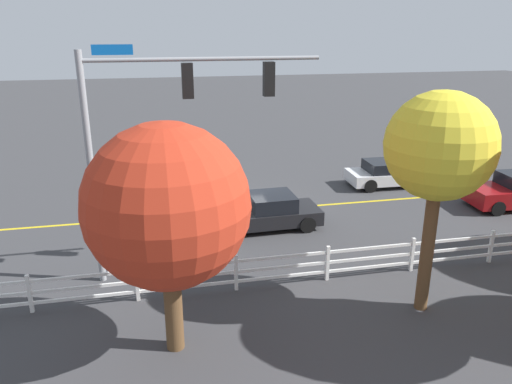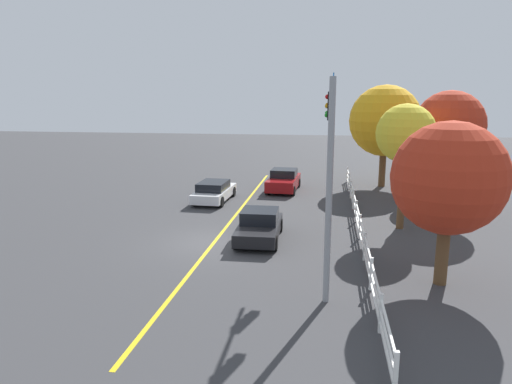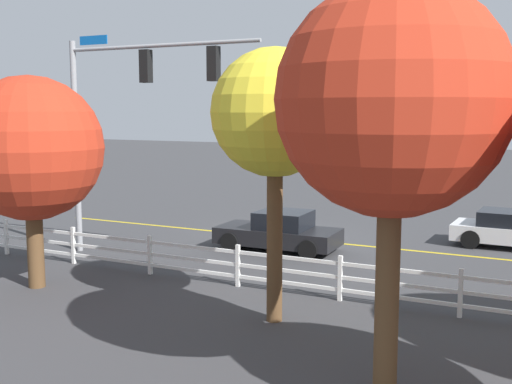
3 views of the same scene
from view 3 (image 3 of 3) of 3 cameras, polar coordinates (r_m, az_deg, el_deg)
The scene contains 8 objects.
ground_plane at distance 23.50m, azimuth 2.40°, elevation -4.19°, with size 120.00×120.00×0.00m, color #38383A.
lane_center_stripe at distance 22.22m, azimuth 11.91°, elevation -5.02°, with size 28.00×0.16×0.01m, color gold.
signal_assembly at distance 20.43m, azimuth -11.93°, elevation 7.96°, with size 6.93×0.38×7.10m.
car_0 at distance 21.34m, azimuth 2.14°, elevation -3.64°, with size 4.17×1.98×1.36m.
white_rail_fence at distance 16.41m, azimuth 2.84°, elevation -7.16°, with size 26.10×0.10×1.15m.
tree_0 at distance 17.52m, azimuth -19.78°, elevation 3.70°, with size 3.81×3.81×5.65m.
tree_2 at distance 10.06m, azimuth 12.29°, elevation 8.03°, with size 3.71×3.71×6.76m.
tree_3 at distance 13.73m, azimuth 1.75°, elevation 7.01°, with size 2.82×2.82×6.10m.
Camera 3 is at (-9.30, 21.05, 4.74)m, focal length 44.02 mm.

